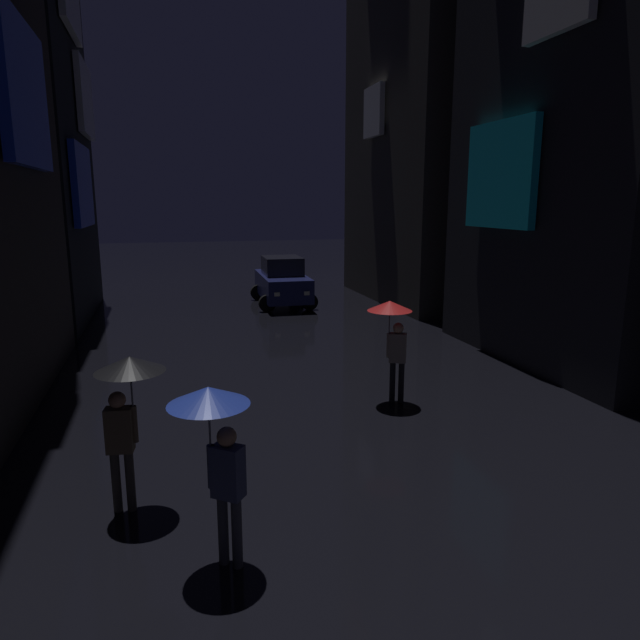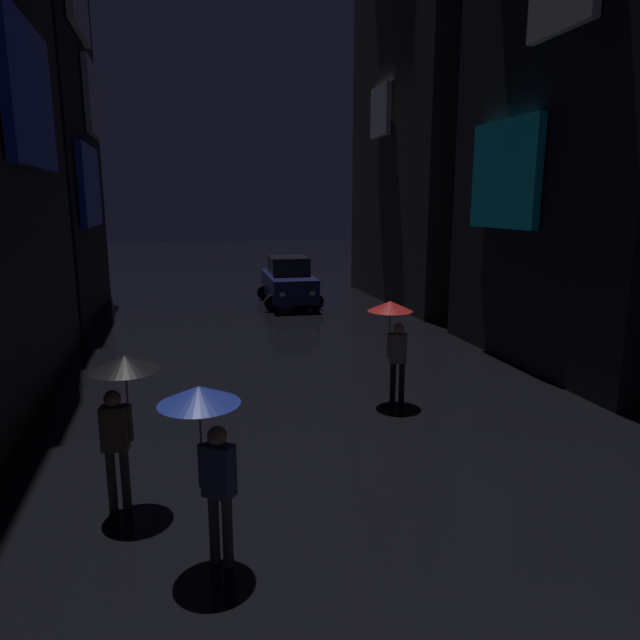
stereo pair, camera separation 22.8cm
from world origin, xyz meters
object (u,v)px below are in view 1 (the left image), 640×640
at_px(pedestrian_far_right_red, 392,323).
at_px(car_distant, 282,282).
at_px(pedestrian_foreground_left_black, 127,391).
at_px(pedestrian_midstreet_centre_blue, 215,427).

height_order(pedestrian_far_right_red, car_distant, pedestrian_far_right_red).
height_order(pedestrian_foreground_left_black, car_distant, pedestrian_foreground_left_black).
bearing_deg(pedestrian_foreground_left_black, pedestrian_midstreet_centre_blue, -56.74).
bearing_deg(car_distant, pedestrian_far_right_red, -90.55).
distance_m(pedestrian_foreground_left_black, pedestrian_midstreet_centre_blue, 1.81).
bearing_deg(pedestrian_midstreet_centre_blue, pedestrian_foreground_left_black, 123.26).
xyz_separation_m(pedestrian_foreground_left_black, pedestrian_far_right_red, (4.91, 2.99, 0.00)).
relative_size(pedestrian_foreground_left_black, pedestrian_midstreet_centre_blue, 1.00).
distance_m(pedestrian_midstreet_centre_blue, pedestrian_far_right_red, 5.98).
bearing_deg(car_distant, pedestrian_midstreet_centre_blue, -104.02).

